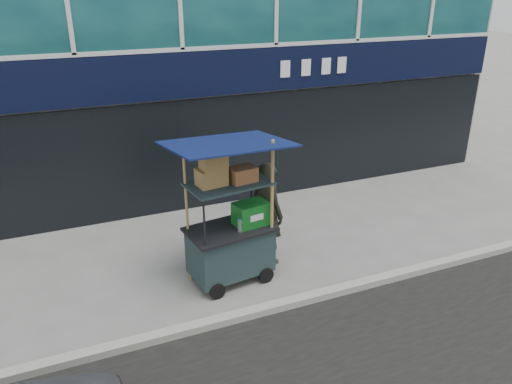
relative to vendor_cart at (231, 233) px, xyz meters
name	(u,v)px	position (x,y,z in m)	size (l,w,h in m)	color
ground	(261,305)	(0.15, -0.88, -0.87)	(80.00, 80.00, 0.00)	slate
curb	(266,309)	(0.15, -1.08, -0.81)	(80.00, 0.18, 0.12)	#999891
vendor_cart	(231,233)	(0.00, 0.00, 0.00)	(2.00, 1.53, 2.48)	black
vendor_man	(267,213)	(0.79, 0.34, 0.06)	(0.68, 0.44, 1.85)	black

